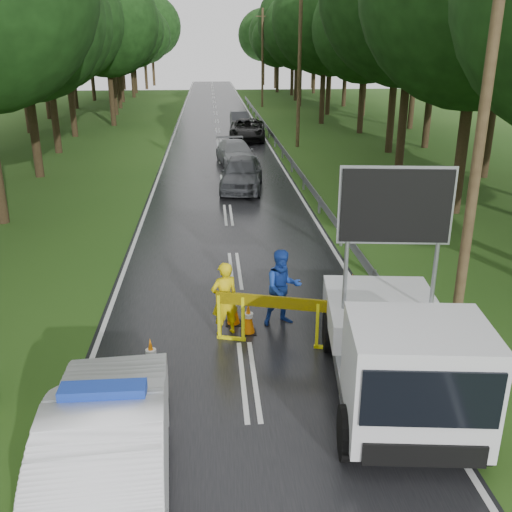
{
  "coord_description": "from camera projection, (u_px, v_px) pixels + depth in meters",
  "views": [
    {
      "loc": [
        -0.66,
        -10.03,
        6.44
      ],
      "look_at": [
        0.46,
        3.75,
        1.3
      ],
      "focal_mm": 40.0,
      "sensor_mm": 36.0,
      "label": 1
    }
  ],
  "objects": [
    {
      "name": "utility_pole_near",
      "position": [
        484.0,
        113.0,
        12.16
      ],
      "size": [
        1.4,
        0.24,
        10.0
      ],
      "color": "#3E2F1D",
      "rests_on": "ground"
    },
    {
      "name": "queue_car_first",
      "position": [
        242.0,
        173.0,
        26.66
      ],
      "size": [
        2.4,
        4.79,
        1.57
      ],
      "primitive_type": "imported",
      "rotation": [
        0.0,
        0.0,
        -0.12
      ],
      "color": "#3D4045",
      "rests_on": "ground"
    },
    {
      "name": "work_truck",
      "position": [
        399.0,
        351.0,
        10.47
      ],
      "size": [
        2.95,
        5.57,
        4.26
      ],
      "rotation": [
        0.0,
        0.0,
        -0.12
      ],
      "color": "gray",
      "rests_on": "ground"
    },
    {
      "name": "barrier",
      "position": [
        280.0,
        309.0,
        12.69
      ],
      "size": [
        2.83,
        0.86,
        1.21
      ],
      "rotation": [
        0.0,
        0.0,
        -0.28
      ],
      "color": "#FFF90D",
      "rests_on": "ground"
    },
    {
      "name": "officer",
      "position": [
        225.0,
        299.0,
        13.19
      ],
      "size": [
        0.77,
        0.65,
        1.81
      ],
      "primitive_type": "imported",
      "rotation": [
        0.0,
        0.0,
        3.52
      ],
      "color": "yellow",
      "rests_on": "ground"
    },
    {
      "name": "police_sedan",
      "position": [
        109.0,
        442.0,
        8.56
      ],
      "size": [
        2.1,
        5.14,
        1.82
      ],
      "rotation": [
        0.0,
        0.0,
        3.21
      ],
      "color": "white",
      "rests_on": "ground"
    },
    {
      "name": "civilian",
      "position": [
        283.0,
        288.0,
        13.67
      ],
      "size": [
        1.05,
        0.89,
        1.91
      ],
      "primitive_type": "imported",
      "rotation": [
        0.0,
        0.0,
        0.2
      ],
      "color": "#183AA0",
      "rests_on": "ground"
    },
    {
      "name": "guardrail",
      "position": [
        273.0,
        135.0,
        39.47
      ],
      "size": [
        0.12,
        60.06,
        0.7
      ],
      "color": "gray",
      "rests_on": "ground"
    },
    {
      "name": "cone_near_left",
      "position": [
        112.0,
        419.0,
        9.93
      ],
      "size": [
        0.3,
        0.3,
        0.64
      ],
      "color": "black",
      "rests_on": "ground"
    },
    {
      "name": "queue_car_third",
      "position": [
        248.0,
        130.0,
        40.63
      ],
      "size": [
        2.87,
        5.5,
        1.48
      ],
      "primitive_type": "imported",
      "rotation": [
        0.0,
        0.0,
        -0.08
      ],
      "color": "black",
      "rests_on": "ground"
    },
    {
      "name": "queue_car_second",
      "position": [
        236.0,
        153.0,
        32.31
      ],
      "size": [
        2.4,
        4.78,
        1.33
      ],
      "primitive_type": "imported",
      "rotation": [
        0.0,
        0.0,
        0.12
      ],
      "color": "#9C9DA3",
      "rests_on": "ground"
    },
    {
      "name": "road",
      "position": [
        219.0,
        143.0,
        39.69
      ],
      "size": [
        7.0,
        140.0,
        0.02
      ],
      "primitive_type": "cube",
      "color": "black",
      "rests_on": "ground"
    },
    {
      "name": "cone_left_mid",
      "position": [
        151.0,
        355.0,
        11.86
      ],
      "size": [
        0.36,
        0.36,
        0.76
      ],
      "color": "black",
      "rests_on": "ground"
    },
    {
      "name": "cone_right",
      "position": [
        352.0,
        287.0,
        15.16
      ],
      "size": [
        0.36,
        0.36,
        0.77
      ],
      "color": "black",
      "rests_on": "ground"
    },
    {
      "name": "queue_car_fourth",
      "position": [
        240.0,
        120.0,
        46.25
      ],
      "size": [
        1.51,
        4.05,
        1.32
      ],
      "primitive_type": "imported",
      "rotation": [
        0.0,
        0.0,
        0.03
      ],
      "color": "#3D3E44",
      "rests_on": "ground"
    },
    {
      "name": "cone_far",
      "position": [
        233.0,
        309.0,
        13.85
      ],
      "size": [
        0.39,
        0.39,
        0.82
      ],
      "color": "black",
      "rests_on": "ground"
    },
    {
      "name": "cone_center",
      "position": [
        248.0,
        319.0,
        13.41
      ],
      "size": [
        0.37,
        0.37,
        0.79
      ],
      "color": "black",
      "rests_on": "ground"
    },
    {
      "name": "utility_pole_far",
      "position": [
        262.0,
        58.0,
        60.74
      ],
      "size": [
        1.4,
        0.24,
        10.0
      ],
      "color": "#3E2F1D",
      "rests_on": "ground"
    },
    {
      "name": "ground",
      "position": [
        249.0,
        380.0,
        11.67
      ],
      "size": [
        160.0,
        160.0,
        0.0
      ],
      "primitive_type": "plane",
      "color": "#244B15",
      "rests_on": "ground"
    },
    {
      "name": "utility_pole_mid",
      "position": [
        299.0,
        67.0,
        36.45
      ],
      "size": [
        1.4,
        0.24,
        10.0
      ],
      "color": "#3E2F1D",
      "rests_on": "ground"
    }
  ]
}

